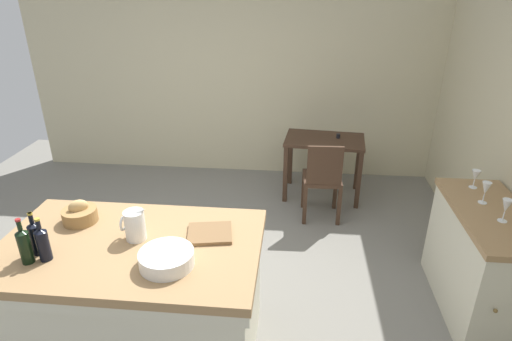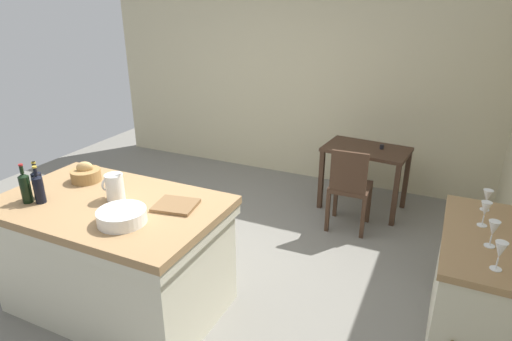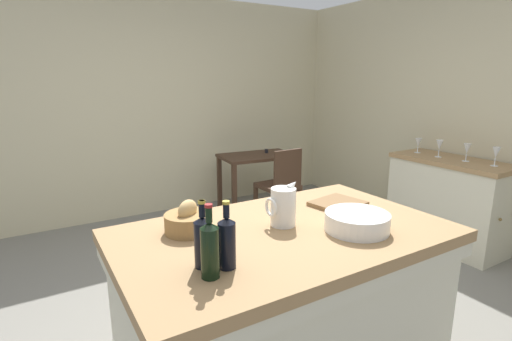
{
  "view_description": "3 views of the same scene",
  "coord_description": "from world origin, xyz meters",
  "views": [
    {
      "loc": [
        0.8,
        -2.75,
        2.44
      ],
      "look_at": [
        0.48,
        0.47,
        0.95
      ],
      "focal_mm": 29.75,
      "sensor_mm": 36.0,
      "label": 1
    },
    {
      "loc": [
        1.93,
        -2.68,
        2.29
      ],
      "look_at": [
        0.4,
        0.62,
        0.81
      ],
      "focal_mm": 30.24,
      "sensor_mm": 36.0,
      "label": 2
    },
    {
      "loc": [
        -1.28,
        -2.08,
        1.65
      ],
      "look_at": [
        0.36,
        0.64,
        0.88
      ],
      "focal_mm": 27.04,
      "sensor_mm": 36.0,
      "label": 3
    }
  ],
  "objects": [
    {
      "name": "ground_plane",
      "position": [
        0.0,
        0.0,
        0.0
      ],
      "size": [
        6.76,
        6.76,
        0.0
      ],
      "primitive_type": "plane",
      "color": "slate"
    },
    {
      "name": "wash_bowl",
      "position": [
        0.09,
        -0.79,
        0.95
      ],
      "size": [
        0.32,
        0.32,
        0.09
      ],
      "primitive_type": "cylinder",
      "color": "white",
      "rests_on": "island_table"
    },
    {
      "name": "bread_basket",
      "position": [
        -0.64,
        -0.38,
        0.96
      ],
      "size": [
        0.23,
        0.23,
        0.17
      ],
      "color": "olive",
      "rests_on": "island_table"
    },
    {
      "name": "pitcher",
      "position": [
        -0.19,
        -0.54,
        1.01
      ],
      "size": [
        0.17,
        0.13,
        0.24
      ],
      "color": "white",
      "rests_on": "island_table"
    },
    {
      "name": "wine_glass_far_left",
      "position": [
        2.29,
        -0.3,
        1.0
      ],
      "size": [
        0.07,
        0.07,
        0.17
      ],
      "color": "white",
      "rests_on": "side_cabinet"
    },
    {
      "name": "cutting_board",
      "position": [
        0.27,
        -0.45,
        0.92
      ],
      "size": [
        0.32,
        0.29,
        0.02
      ],
      "primitive_type": "cube",
      "rotation": [
        0.0,
        0.0,
        0.18
      ],
      "color": "brown",
      "rests_on": "island_table"
    },
    {
      "name": "wooden_chair",
      "position": [
        1.11,
        1.34,
        0.49
      ],
      "size": [
        0.42,
        0.42,
        0.9
      ],
      "color": "#3D281C",
      "rests_on": "ground"
    },
    {
      "name": "wine_bottle_green",
      "position": [
        -0.74,
        -0.84,
        1.02
      ],
      "size": [
        0.07,
        0.07,
        0.29
      ],
      "color": "black",
      "rests_on": "island_table"
    },
    {
      "name": "side_cabinet",
      "position": [
        2.26,
        0.07,
        0.44
      ],
      "size": [
        0.52,
        1.13,
        0.88
      ],
      "color": "#99754C",
      "rests_on": "ground"
    },
    {
      "name": "wine_bottle_dark",
      "position": [
        -0.65,
        -0.8,
        1.02
      ],
      "size": [
        0.07,
        0.07,
        0.28
      ],
      "color": "black",
      "rests_on": "island_table"
    },
    {
      "name": "wall_right",
      "position": [
        2.6,
        0.0,
        1.3
      ],
      "size": [
        0.12,
        5.2,
        2.6
      ],
      "primitive_type": "cube",
      "color": "beige",
      "rests_on": "ground"
    },
    {
      "name": "wine_bottle_amber",
      "position": [
        -0.72,
        -0.75,
        1.02
      ],
      "size": [
        0.07,
        0.07,
        0.28
      ],
      "color": "black",
      "rests_on": "island_table"
    },
    {
      "name": "wall_back",
      "position": [
        0.0,
        2.6,
        1.3
      ],
      "size": [
        5.32,
        0.12,
        2.6
      ],
      "primitive_type": "cube",
      "color": "beige",
      "rests_on": "ground"
    },
    {
      "name": "wine_glass_middle",
      "position": [
        2.23,
        0.21,
        1.0
      ],
      "size": [
        0.07,
        0.07,
        0.17
      ],
      "color": "white",
      "rests_on": "side_cabinet"
    },
    {
      "name": "wine_glass_left",
      "position": [
        2.26,
        -0.05,
        1.0
      ],
      "size": [
        0.07,
        0.07,
        0.17
      ],
      "color": "white",
      "rests_on": "side_cabinet"
    },
    {
      "name": "wine_glass_right",
      "position": [
        2.25,
        0.47,
        0.99
      ],
      "size": [
        0.07,
        0.07,
        0.15
      ],
      "color": "white",
      "rests_on": "side_cabinet"
    },
    {
      "name": "writing_desk",
      "position": [
        1.14,
        1.91,
        0.61
      ],
      "size": [
        0.95,
        0.64,
        0.78
      ],
      "color": "#3D281C",
      "rests_on": "ground"
    },
    {
      "name": "island_table",
      "position": [
        -0.22,
        -0.6,
        0.49
      ],
      "size": [
        1.66,
        1.01,
        0.91
      ],
      "color": "#99754C",
      "rests_on": "ground"
    }
  ]
}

